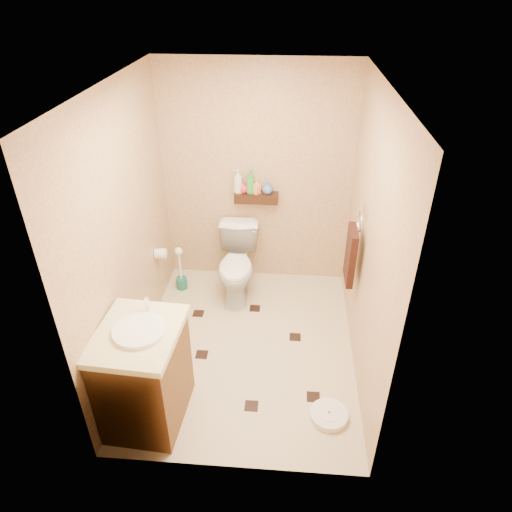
{
  "coord_description": "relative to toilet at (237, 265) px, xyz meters",
  "views": [
    {
      "loc": [
        0.34,
        -3.21,
        3.07
      ],
      "look_at": [
        0.07,
        0.25,
        0.87
      ],
      "focal_mm": 32.0,
      "sensor_mm": 36.0,
      "label": 1
    }
  ],
  "objects": [
    {
      "name": "bottle_c",
      "position": [
        0.04,
        0.34,
        0.75
      ],
      "size": [
        0.14,
        0.14,
        0.13
      ],
      "primitive_type": "imported",
      "rotation": [
        0.0,
        0.0,
        5.67
      ],
      "color": "#E21A42",
      "rests_on": "wall_shelf"
    },
    {
      "name": "bottle_d",
      "position": [
        0.12,
        0.34,
        0.81
      ],
      "size": [
        0.13,
        0.13,
        0.25
      ],
      "primitive_type": "imported",
      "rotation": [
        0.0,
        0.0,
        2.61
      ],
      "color": "green",
      "rests_on": "wall_shelf"
    },
    {
      "name": "bottle_a",
      "position": [
        -0.01,
        0.34,
        0.82
      ],
      "size": [
        0.11,
        0.11,
        0.26
      ],
      "primitive_type": "imported",
      "rotation": [
        0.0,
        0.0,
        4.8
      ],
      "color": "silver",
      "rests_on": "wall_shelf"
    },
    {
      "name": "floor_accents",
      "position": [
        0.22,
        -0.87,
        -0.38
      ],
      "size": [
        1.28,
        1.39,
        0.01
      ],
      "color": "black",
      "rests_on": "ground"
    },
    {
      "name": "toilet_brush",
      "position": [
        -0.64,
        0.06,
        -0.19
      ],
      "size": [
        0.12,
        0.12,
        0.53
      ],
      "color": "#186154",
      "rests_on": "ground"
    },
    {
      "name": "bottle_b",
      "position": [
        0.01,
        0.34,
        0.77
      ],
      "size": [
        0.09,
        0.09,
        0.16
      ],
      "primitive_type": "imported",
      "rotation": [
        0.0,
        0.0,
        3.53
      ],
      "color": "orange",
      "rests_on": "wall_shelf"
    },
    {
      "name": "wall_back",
      "position": [
        0.18,
        0.42,
        0.82
      ],
      "size": [
        2.0,
        0.04,
        2.4
      ],
      "primitive_type": "cube",
      "color": "tan",
      "rests_on": "ground"
    },
    {
      "name": "wall_left",
      "position": [
        -0.82,
        -0.83,
        0.82
      ],
      "size": [
        0.04,
        2.5,
        2.4
      ],
      "primitive_type": "cube",
      "color": "tan",
      "rests_on": "ground"
    },
    {
      "name": "towel_ring",
      "position": [
        1.09,
        -0.58,
        0.56
      ],
      "size": [
        0.12,
        0.3,
        0.76
      ],
      "color": "silver",
      "rests_on": "wall_right"
    },
    {
      "name": "wall_shelf",
      "position": [
        0.18,
        0.34,
        0.64
      ],
      "size": [
        0.46,
        0.14,
        0.1
      ],
      "primitive_type": "cube",
      "color": "black",
      "rests_on": "wall_back"
    },
    {
      "name": "wall_right",
      "position": [
        1.18,
        -0.83,
        0.82
      ],
      "size": [
        0.04,
        2.5,
        2.4
      ],
      "primitive_type": "cube",
      "color": "tan",
      "rests_on": "ground"
    },
    {
      "name": "ceiling",
      "position": [
        0.18,
        -0.83,
        2.02
      ],
      "size": [
        2.0,
        2.5,
        0.02
      ],
      "primitive_type": "cube",
      "color": "silver",
      "rests_on": "wall_back"
    },
    {
      "name": "toilet_paper",
      "position": [
        -0.76,
        -0.18,
        0.22
      ],
      "size": [
        0.12,
        0.11,
        0.12
      ],
      "color": "white",
      "rests_on": "wall_left"
    },
    {
      "name": "wall_front",
      "position": [
        0.18,
        -2.08,
        0.82
      ],
      "size": [
        2.0,
        0.04,
        2.4
      ],
      "primitive_type": "cube",
      "color": "tan",
      "rests_on": "ground"
    },
    {
      "name": "bottle_f",
      "position": [
        0.3,
        0.34,
        0.76
      ],
      "size": [
        0.14,
        0.14,
        0.14
      ],
      "primitive_type": "imported",
      "rotation": [
        0.0,
        0.0,
        1.26
      ],
      "color": "#4970B8",
      "rests_on": "wall_shelf"
    },
    {
      "name": "bottle_e",
      "position": [
        0.18,
        0.34,
        0.77
      ],
      "size": [
        0.1,
        0.1,
        0.16
      ],
      "primitive_type": "imported",
      "rotation": [
        0.0,
        0.0,
        5.61
      ],
      "color": "#FF8C54",
      "rests_on": "wall_shelf"
    },
    {
      "name": "bathroom_scale",
      "position": [
        0.92,
        -1.59,
        -0.35
      ],
      "size": [
        0.4,
        0.4,
        0.06
      ],
      "rotation": [
        0.0,
        0.0,
        0.41
      ],
      "color": "white",
      "rests_on": "ground"
    },
    {
      "name": "ground",
      "position": [
        0.18,
        -0.83,
        -0.38
      ],
      "size": [
        2.5,
        2.5,
        0.0
      ],
      "primitive_type": "plane",
      "color": "beige",
      "rests_on": "ground"
    },
    {
      "name": "toilet",
      "position": [
        0.0,
        0.0,
        0.0
      ],
      "size": [
        0.45,
        0.76,
        0.76
      ],
      "primitive_type": "imported",
      "rotation": [
        0.0,
        0.0,
        0.03
      ],
      "color": "white",
      "rests_on": "ground"
    },
    {
      "name": "vanity",
      "position": [
        -0.52,
        -1.66,
        0.07
      ],
      "size": [
        0.64,
        0.75,
        1.01
      ],
      "rotation": [
        0.0,
        0.0,
        -0.06
      ],
      "color": "brown",
      "rests_on": "ground"
    }
  ]
}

